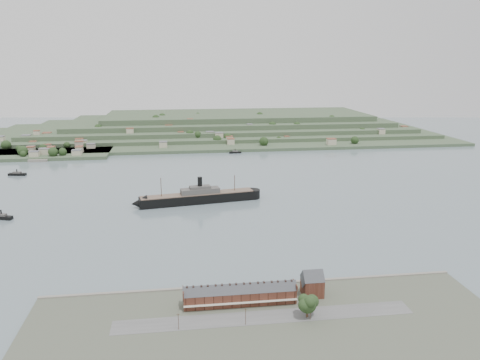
{
  "coord_description": "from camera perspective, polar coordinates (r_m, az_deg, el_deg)",
  "views": [
    {
      "loc": [
        -37.68,
        -373.2,
        117.53
      ],
      "look_at": [
        16.73,
        30.0,
        13.66
      ],
      "focal_mm": 35.0,
      "sensor_mm": 36.0,
      "label": 1
    }
  ],
  "objects": [
    {
      "name": "ground",
      "position": [
        393.08,
        -1.83,
        -3.08
      ],
      "size": [
        1400.0,
        1400.0,
        0.0
      ],
      "primitive_type": "plane",
      "color": "slate",
      "rests_on": "ground"
    },
    {
      "name": "gabled_building",
      "position": [
        244.88,
        8.81,
        -12.38
      ],
      "size": [
        10.4,
        10.18,
        14.09
      ],
      "color": "#4C261B",
      "rests_on": "ground"
    },
    {
      "name": "near_shore",
      "position": [
        223.06,
        3.34,
        -17.19
      ],
      "size": [
        220.0,
        80.0,
        2.6
      ],
      "color": "#4C5142",
      "rests_on": "ground"
    },
    {
      "name": "far_peninsula",
      "position": [
        776.32,
        -2.78,
        6.48
      ],
      "size": [
        760.0,
        309.0,
        30.0
      ],
      "color": "#3C5438",
      "rests_on": "ground"
    },
    {
      "name": "ferry_west",
      "position": [
        547.25,
        -25.52,
        0.68
      ],
      "size": [
        18.77,
        7.9,
        6.82
      ],
      "color": "black",
      "rests_on": "ground"
    },
    {
      "name": "terrace_row",
      "position": [
        234.77,
        -0.0,
        -13.81
      ],
      "size": [
        55.6,
        9.8,
        11.07
      ],
      "color": "#4C261B",
      "rests_on": "ground"
    },
    {
      "name": "ferry_east",
      "position": [
        613.88,
        -0.59,
        3.42
      ],
      "size": [
        15.66,
        4.65,
        5.84
      ],
      "color": "black",
      "rests_on": "ground"
    },
    {
      "name": "tugboat",
      "position": [
        401.93,
        -27.06,
        -4.03
      ],
      "size": [
        17.34,
        9.31,
        7.55
      ],
      "color": "black",
      "rests_on": "ground"
    },
    {
      "name": "steamship",
      "position": [
        399.25,
        -5.54,
        -2.13
      ],
      "size": [
        111.16,
        29.84,
        26.77
      ],
      "color": "black",
      "rests_on": "ground"
    },
    {
      "name": "fig_tree",
      "position": [
        224.89,
        8.32,
        -14.69
      ],
      "size": [
        10.34,
        8.95,
        11.54
      ],
      "color": "#493121",
      "rests_on": "ground"
    }
  ]
}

